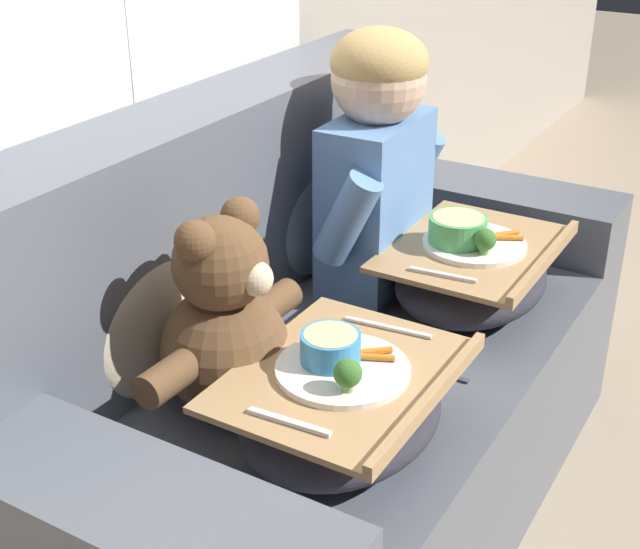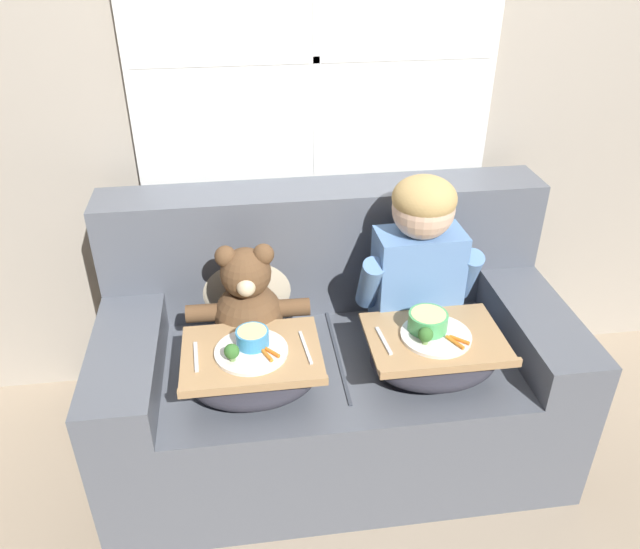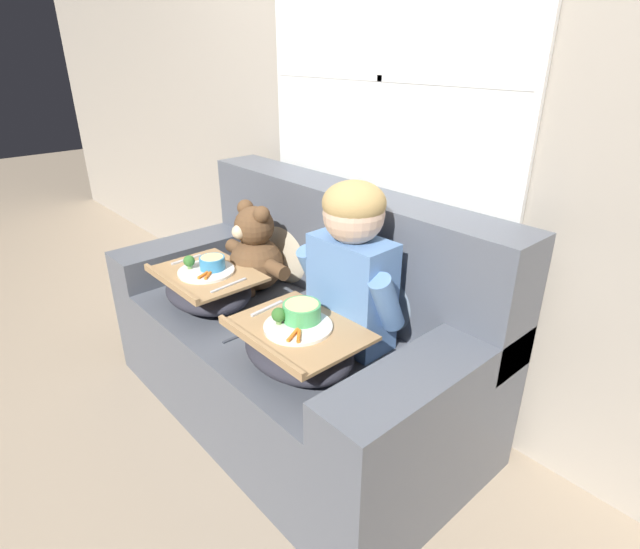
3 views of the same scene
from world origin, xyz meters
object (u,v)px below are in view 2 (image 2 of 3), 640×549
object	(u,v)px
teddy_bear	(248,305)
throw_pillow_behind_child	(403,265)
child_figure	(420,252)
couch	(332,362)
throw_pillow_behind_teddy	(246,276)
lap_tray_teddy	(253,370)
lap_tray_child	(433,353)

from	to	relation	value
teddy_bear	throw_pillow_behind_child	bearing A→B (deg)	17.38
teddy_bear	child_figure	bearing A→B (deg)	0.43
couch	throw_pillow_behind_child	distance (m)	0.46
throw_pillow_behind_teddy	teddy_bear	world-z (taller)	teddy_bear
child_figure	lap_tray_teddy	size ratio (longest dim) A/B	1.38
throw_pillow_behind_child	throw_pillow_behind_teddy	size ratio (longest dim) A/B	0.98
lap_tray_child	lap_tray_teddy	size ratio (longest dim) A/B	1.01
throw_pillow_behind_teddy	teddy_bear	xyz separation A→B (m)	(-0.00, -0.19, -0.01)
couch	lap_tray_teddy	size ratio (longest dim) A/B	3.72
throw_pillow_behind_child	throw_pillow_behind_teddy	bearing A→B (deg)	180.00
couch	lap_tray_teddy	distance (m)	0.44
couch	throw_pillow_behind_child	size ratio (longest dim) A/B	4.25
child_figure	teddy_bear	distance (m)	0.62
throw_pillow_behind_child	throw_pillow_behind_teddy	distance (m)	0.60
throw_pillow_behind_teddy	lap_tray_child	distance (m)	0.74
lap_tray_child	lap_tray_teddy	world-z (taller)	lap_tray_child
throw_pillow_behind_child	child_figure	bearing A→B (deg)	-89.99
child_figure	lap_tray_child	size ratio (longest dim) A/B	1.36
couch	throw_pillow_behind_teddy	xyz separation A→B (m)	(-0.30, 0.18, 0.30)
throw_pillow_behind_teddy	throw_pillow_behind_child	bearing A→B (deg)	0.00
throw_pillow_behind_child	child_figure	world-z (taller)	child_figure
throw_pillow_behind_child	child_figure	xyz separation A→B (m)	(0.00, -0.18, 0.16)
teddy_bear	couch	bearing A→B (deg)	2.16
throw_pillow_behind_child	lap_tray_teddy	xyz separation A→B (m)	(-0.60, -0.43, -0.09)
throw_pillow_behind_child	lap_tray_teddy	size ratio (longest dim) A/B	0.88
throw_pillow_behind_child	lap_tray_child	bearing A→B (deg)	-90.17
throw_pillow_behind_teddy	lap_tray_child	bearing A→B (deg)	-35.78
child_figure	lap_tray_teddy	bearing A→B (deg)	-157.47
throw_pillow_behind_child	lap_tray_child	size ratio (longest dim) A/B	0.87
couch	throw_pillow_behind_teddy	distance (m)	0.46
child_figure	lap_tray_teddy	world-z (taller)	child_figure
lap_tray_teddy	child_figure	bearing A→B (deg)	22.53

